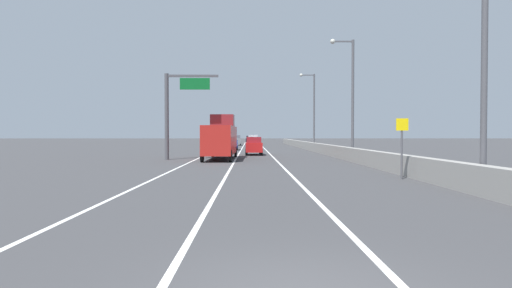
{
  "coord_description": "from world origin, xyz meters",
  "views": [
    {
      "loc": [
        -0.72,
        -5.9,
        2.22
      ],
      "look_at": [
        -0.05,
        44.01,
        1.1
      ],
      "focal_mm": 30.55,
      "sensor_mm": 36.0,
      "label": 1
    }
  ],
  "objects_px": {
    "overhead_sign_gantry": "(175,105)",
    "car_white_3": "(253,141)",
    "car_blue_1": "(231,143)",
    "lamp_post_right_second": "(350,91)",
    "lamp_post_right_third": "(312,106)",
    "car_green_5": "(221,140)",
    "lamp_post_right_near": "(478,34)",
    "car_red_4": "(254,146)",
    "box_truck": "(221,139)",
    "car_gray_0": "(236,140)",
    "car_black_2": "(250,140)",
    "speed_advisory_sign": "(402,144)"
  },
  "relations": [
    {
      "from": "speed_advisory_sign",
      "to": "lamp_post_right_second",
      "type": "distance_m",
      "value": 17.71
    },
    {
      "from": "car_red_4",
      "to": "car_blue_1",
      "type": "bearing_deg",
      "value": 101.95
    },
    {
      "from": "lamp_post_right_second",
      "to": "car_red_4",
      "type": "distance_m",
      "value": 12.82
    },
    {
      "from": "lamp_post_right_second",
      "to": "car_white_3",
      "type": "xyz_separation_m",
      "value": [
        -8.4,
        34.07,
        -5.02
      ]
    },
    {
      "from": "car_blue_1",
      "to": "car_white_3",
      "type": "height_order",
      "value": "car_white_3"
    },
    {
      "from": "car_gray_0",
      "to": "car_green_5",
      "type": "relative_size",
      "value": 1.02
    },
    {
      "from": "car_white_3",
      "to": "car_blue_1",
      "type": "bearing_deg",
      "value": -105.02
    },
    {
      "from": "overhead_sign_gantry",
      "to": "box_truck",
      "type": "xyz_separation_m",
      "value": [
        3.93,
        0.45,
        -2.89
      ]
    },
    {
      "from": "car_green_5",
      "to": "box_truck",
      "type": "xyz_separation_m",
      "value": [
        3.0,
        -46.2,
        0.77
      ]
    },
    {
      "from": "overhead_sign_gantry",
      "to": "car_white_3",
      "type": "bearing_deg",
      "value": 78.57
    },
    {
      "from": "speed_advisory_sign",
      "to": "lamp_post_right_third",
      "type": "xyz_separation_m",
      "value": [
        1.14,
        38.97,
        4.31
      ]
    },
    {
      "from": "lamp_post_right_third",
      "to": "box_truck",
      "type": "distance_m",
      "value": 24.9
    },
    {
      "from": "car_gray_0",
      "to": "car_red_4",
      "type": "height_order",
      "value": "car_gray_0"
    },
    {
      "from": "car_blue_1",
      "to": "box_truck",
      "type": "relative_size",
      "value": 0.47
    },
    {
      "from": "lamp_post_right_second",
      "to": "lamp_post_right_third",
      "type": "distance_m",
      "value": 21.85
    },
    {
      "from": "speed_advisory_sign",
      "to": "car_gray_0",
      "type": "bearing_deg",
      "value": 98.92
    },
    {
      "from": "lamp_post_right_second",
      "to": "car_red_4",
      "type": "height_order",
      "value": "lamp_post_right_second"
    },
    {
      "from": "car_red_4",
      "to": "car_gray_0",
      "type": "bearing_deg",
      "value": 94.48
    },
    {
      "from": "lamp_post_right_near",
      "to": "car_red_4",
      "type": "distance_m",
      "value": 31.56
    },
    {
      "from": "overhead_sign_gantry",
      "to": "car_black_2",
      "type": "bearing_deg",
      "value": 83.87
    },
    {
      "from": "car_green_5",
      "to": "speed_advisory_sign",
      "type": "bearing_deg",
      "value": -78.33
    },
    {
      "from": "car_blue_1",
      "to": "lamp_post_right_second",
      "type": "bearing_deg",
      "value": -62.93
    },
    {
      "from": "car_blue_1",
      "to": "car_white_3",
      "type": "bearing_deg",
      "value": 74.98
    },
    {
      "from": "overhead_sign_gantry",
      "to": "car_green_5",
      "type": "distance_m",
      "value": 46.8
    },
    {
      "from": "lamp_post_right_near",
      "to": "lamp_post_right_second",
      "type": "xyz_separation_m",
      "value": [
        0.11,
        21.85,
        0.0
      ]
    },
    {
      "from": "car_black_2",
      "to": "car_white_3",
      "type": "height_order",
      "value": "car_white_3"
    },
    {
      "from": "box_truck",
      "to": "speed_advisory_sign",
      "type": "bearing_deg",
      "value": -59.54
    },
    {
      "from": "car_black_2",
      "to": "box_truck",
      "type": "height_order",
      "value": "box_truck"
    },
    {
      "from": "car_black_2",
      "to": "car_white_3",
      "type": "xyz_separation_m",
      "value": [
        0.44,
        -26.34,
        0.12
      ]
    },
    {
      "from": "speed_advisory_sign",
      "to": "car_white_3",
      "type": "xyz_separation_m",
      "value": [
        -7.05,
        51.19,
        -0.71
      ]
    },
    {
      "from": "lamp_post_right_second",
      "to": "car_green_5",
      "type": "relative_size",
      "value": 2.31
    },
    {
      "from": "lamp_post_right_near",
      "to": "car_black_2",
      "type": "height_order",
      "value": "lamp_post_right_near"
    },
    {
      "from": "car_blue_1",
      "to": "car_black_2",
      "type": "height_order",
      "value": "car_blue_1"
    },
    {
      "from": "speed_advisory_sign",
      "to": "lamp_post_right_near",
      "type": "relative_size",
      "value": 0.28
    },
    {
      "from": "lamp_post_right_near",
      "to": "car_green_5",
      "type": "xyz_separation_m",
      "value": [
        -14.33,
        68.08,
        -5.01
      ]
    },
    {
      "from": "lamp_post_right_second",
      "to": "box_truck",
      "type": "bearing_deg",
      "value": 179.85
    },
    {
      "from": "speed_advisory_sign",
      "to": "box_truck",
      "type": "relative_size",
      "value": 0.32
    },
    {
      "from": "car_red_4",
      "to": "box_truck",
      "type": "xyz_separation_m",
      "value": [
        -2.98,
        -8.12,
        0.87
      ]
    },
    {
      "from": "overhead_sign_gantry",
      "to": "lamp_post_right_near",
      "type": "distance_m",
      "value": 26.34
    },
    {
      "from": "car_black_2",
      "to": "car_green_5",
      "type": "distance_m",
      "value": 15.24
    },
    {
      "from": "lamp_post_right_second",
      "to": "car_green_5",
      "type": "height_order",
      "value": "lamp_post_right_second"
    },
    {
      "from": "lamp_post_right_third",
      "to": "car_green_5",
      "type": "relative_size",
      "value": 2.31
    },
    {
      "from": "overhead_sign_gantry",
      "to": "box_truck",
      "type": "height_order",
      "value": "overhead_sign_gantry"
    },
    {
      "from": "lamp_post_right_near",
      "to": "box_truck",
      "type": "relative_size",
      "value": 1.13
    },
    {
      "from": "overhead_sign_gantry",
      "to": "car_red_4",
      "type": "bearing_deg",
      "value": 51.15
    },
    {
      "from": "car_white_3",
      "to": "car_green_5",
      "type": "height_order",
      "value": "car_green_5"
    },
    {
      "from": "lamp_post_right_third",
      "to": "car_red_4",
      "type": "relative_size",
      "value": 2.23
    },
    {
      "from": "lamp_post_right_third",
      "to": "car_blue_1",
      "type": "xyz_separation_m",
      "value": [
        -11.29,
        0.66,
        -5.07
      ]
    },
    {
      "from": "lamp_post_right_third",
      "to": "car_green_5",
      "type": "xyz_separation_m",
      "value": [
        -14.23,
        24.38,
        -5.01
      ]
    },
    {
      "from": "lamp_post_right_third",
      "to": "car_white_3",
      "type": "distance_m",
      "value": 15.55
    }
  ]
}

